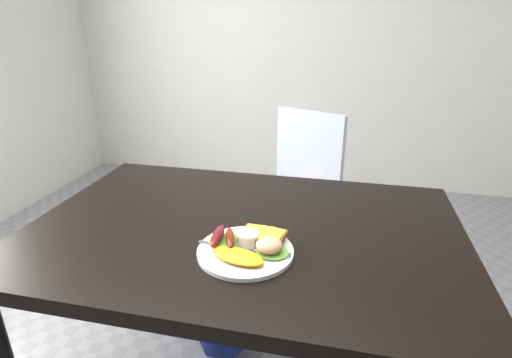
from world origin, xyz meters
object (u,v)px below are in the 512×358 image
object	(u,v)px
plate	(245,251)
person	(233,153)
dining_chair	(304,207)
dining_table	(244,232)

from	to	relation	value
plate	person	bearing A→B (deg)	107.55
dining_chair	plate	xyz separation A→B (m)	(-0.06, -0.92, 0.31)
dining_table	plate	distance (m)	0.15
plate	dining_chair	bearing A→B (deg)	86.52
dining_table	person	distance (m)	0.87
dining_table	dining_chair	bearing A→B (deg)	83.10
dining_table	plate	xyz separation A→B (m)	(0.04, -0.14, 0.03)
dining_chair	person	bearing A→B (deg)	-163.31
person	plate	xyz separation A→B (m)	(0.30, -0.96, 0.07)
dining_chair	plate	bearing A→B (deg)	-69.55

